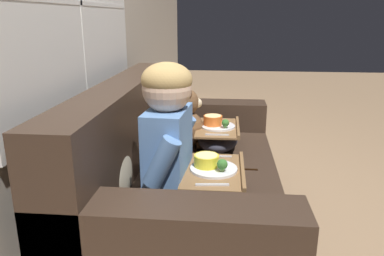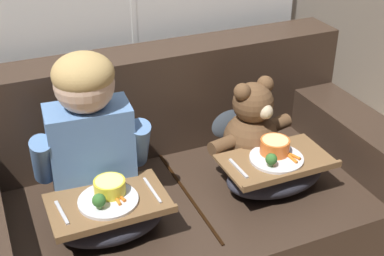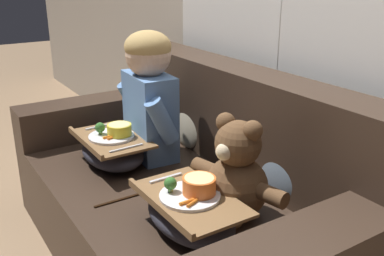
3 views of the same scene
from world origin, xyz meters
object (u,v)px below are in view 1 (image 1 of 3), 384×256
object	(u,v)px
lap_tray_teddy	(218,136)
throw_pillow_behind_teddy	(148,123)
throw_pillow_behind_child	(117,164)
child_figure	(168,126)
lap_tray_child	(213,182)
teddy_bear	(186,121)
couch	(178,182)

from	to	relation	value
lap_tray_teddy	throw_pillow_behind_teddy	bearing A→B (deg)	90.02
throw_pillow_behind_teddy	lap_tray_teddy	world-z (taller)	throw_pillow_behind_teddy
throw_pillow_behind_child	child_figure	bearing A→B (deg)	-90.02
lap_tray_child	throw_pillow_behind_child	bearing A→B (deg)	90.07
child_figure	lap_tray_child	world-z (taller)	child_figure
child_figure	teddy_bear	xyz separation A→B (m)	(0.71, -0.00, -0.18)
teddy_bear	lap_tray_teddy	world-z (taller)	teddy_bear
child_figure	lap_tray_child	xyz separation A→B (m)	(0.00, -0.21, -0.27)
couch	lap_tray_child	xyz separation A→B (m)	(-0.36, -0.22, 0.17)
throw_pillow_behind_child	child_figure	size ratio (longest dim) A/B	0.53
child_figure	lap_tray_child	bearing A→B (deg)	-89.82
child_figure	couch	bearing A→B (deg)	1.18
throw_pillow_behind_child	throw_pillow_behind_teddy	xyz separation A→B (m)	(0.71, 0.00, 0.00)
couch	throw_pillow_behind_teddy	distance (m)	0.50
couch	lap_tray_child	world-z (taller)	couch
couch	lap_tray_child	size ratio (longest dim) A/B	4.27
throw_pillow_behind_teddy	teddy_bear	xyz separation A→B (m)	(0.00, -0.25, 0.02)
throw_pillow_behind_child	lap_tray_teddy	xyz separation A→B (m)	(0.71, -0.46, -0.07)
teddy_bear	throw_pillow_behind_child	bearing A→B (deg)	160.38
lap_tray_teddy	teddy_bear	bearing A→B (deg)	89.69
couch	child_figure	world-z (taller)	child_figure
child_figure	lap_tray_teddy	xyz separation A→B (m)	(0.71, -0.21, -0.27)
child_figure	lap_tray_teddy	distance (m)	0.79
teddy_bear	lap_tray_child	distance (m)	0.75
throw_pillow_behind_child	lap_tray_child	world-z (taller)	throw_pillow_behind_child
lap_tray_child	throw_pillow_behind_teddy	bearing A→B (deg)	33.03
child_figure	lap_tray_child	size ratio (longest dim) A/B	1.48
child_figure	teddy_bear	size ratio (longest dim) A/B	1.45
teddy_bear	couch	bearing A→B (deg)	178.11
throw_pillow_behind_teddy	lap_tray_child	world-z (taller)	throw_pillow_behind_teddy
throw_pillow_behind_child	child_figure	world-z (taller)	child_figure
lap_tray_child	lap_tray_teddy	bearing A→B (deg)	0.02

